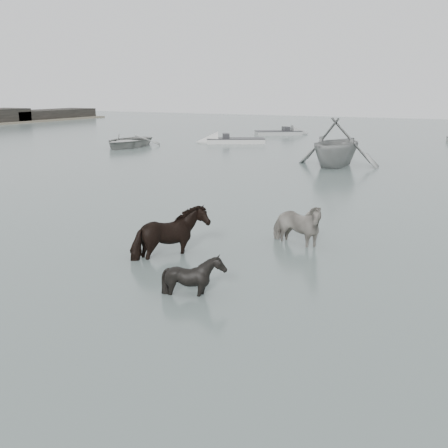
{
  "coord_description": "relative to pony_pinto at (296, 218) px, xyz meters",
  "views": [
    {
      "loc": [
        5.04,
        -11.21,
        4.25
      ],
      "look_at": [
        -1.02,
        0.58,
        1.0
      ],
      "focal_mm": 45.0,
      "sensor_mm": 36.0,
      "label": 1
    }
  ],
  "objects": [
    {
      "name": "ground",
      "position": [
        0.01,
        -2.94,
        -0.76
      ],
      "size": [
        140.0,
        140.0,
        0.0
      ],
      "primitive_type": "plane",
      "color": "#546361",
      "rests_on": "ground"
    },
    {
      "name": "pony_pinto",
      "position": [
        0.0,
        0.0,
        0.0
      ],
      "size": [
        1.94,
        1.25,
        1.51
      ],
      "primitive_type": "imported",
      "rotation": [
        0.0,
        0.0,
        1.31
      ],
      "color": "black",
      "rests_on": "ground"
    },
    {
      "name": "pony_dark",
      "position": [
        -2.44,
        -2.51,
        0.09
      ],
      "size": [
        1.58,
        1.8,
        1.69
      ],
      "primitive_type": "imported",
      "rotation": [
        0.0,
        0.0,
        1.48
      ],
      "color": "black",
      "rests_on": "ground"
    },
    {
      "name": "pony_black",
      "position": [
        -0.58,
        -4.57,
        -0.15
      ],
      "size": [
        1.37,
        1.3,
        1.2
      ],
      "primitive_type": "imported",
      "rotation": [
        0.0,
        0.0,
        1.19
      ],
      "color": "black",
      "rests_on": "ground"
    },
    {
      "name": "rowboat_lead",
      "position": [
        -19.81,
        18.93,
        -0.23
      ],
      "size": [
        4.32,
        5.56,
        1.06
      ],
      "primitive_type": "imported",
      "rotation": [
        0.0,
        0.0,
        0.14
      ],
      "color": "#A2A29E",
      "rests_on": "ground"
    },
    {
      "name": "rowboat_trail",
      "position": [
        -3.51,
        15.96,
        0.64
      ],
      "size": [
        4.66,
        5.37,
        2.79
      ],
      "primitive_type": "imported",
      "rotation": [
        0.0,
        0.0,
        3.12
      ],
      "color": "gray",
      "rests_on": "ground"
    },
    {
      "name": "skiff_outer",
      "position": [
        -14.08,
        25.03,
        -0.38
      ],
      "size": [
        6.16,
        4.42,
        0.75
      ],
      "primitive_type": null,
      "rotation": [
        0.0,
        0.0,
        3.65
      ],
      "color": "#B7B6B2",
      "rests_on": "ground"
    },
    {
      "name": "skiff_far",
      "position": [
        -13.96,
        33.6,
        -0.38
      ],
      "size": [
        5.53,
        4.62,
        0.75
      ],
      "primitive_type": null,
      "rotation": [
        0.0,
        0.0,
        0.63
      ],
      "color": "gray",
      "rests_on": "ground"
    }
  ]
}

